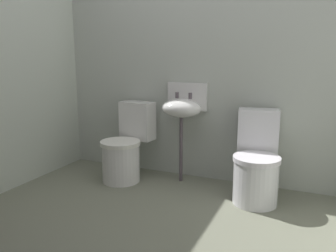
% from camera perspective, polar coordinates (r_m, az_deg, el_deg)
% --- Properties ---
extents(ground_plane, '(3.47, 2.56, 0.08)m').
position_cam_1_polar(ground_plane, '(2.78, -2.32, -16.18)').
color(ground_plane, slate).
extents(wall_back, '(3.47, 0.10, 2.12)m').
position_cam_1_polar(wall_back, '(3.51, 5.68, 8.39)').
color(wall_back, '#B0B5AB').
rests_on(wall_back, ground).
extents(wall_left, '(0.10, 2.36, 2.12)m').
position_cam_1_polar(wall_left, '(3.53, -25.71, 7.32)').
color(wall_left, '#B4BBAE').
rests_on(wall_left, ground).
extents(toilet_left, '(0.45, 0.63, 0.78)m').
position_cam_1_polar(toilet_left, '(3.55, -7.02, -3.75)').
color(toilet_left, silver).
rests_on(toilet_left, ground).
extents(toilet_right, '(0.46, 0.64, 0.78)m').
position_cam_1_polar(toilet_right, '(3.11, 14.50, -6.24)').
color(toilet_right, silver).
rests_on(toilet_right, ground).
extents(sink, '(0.42, 0.35, 0.99)m').
position_cam_1_polar(sink, '(3.39, 2.40, 3.10)').
color(sink, '#564B52').
rests_on(sink, ground).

